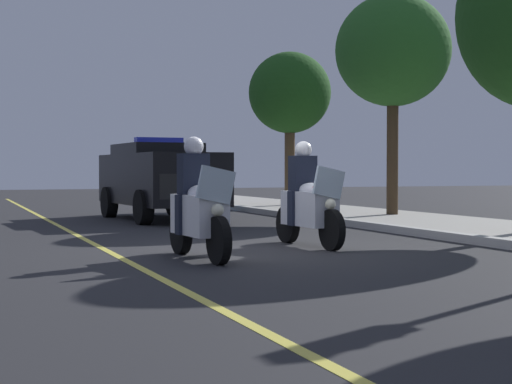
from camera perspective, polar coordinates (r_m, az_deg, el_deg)
The scene contains 9 objects.
ground_plane at distance 12.46m, azimuth 0.34°, elevation -4.17°, with size 80.00×80.00×0.00m, color #28282B.
curb_strip at distance 14.24m, azimuth 14.56°, elevation -3.19°, with size 48.00×0.24×0.15m, color #B7B5AD.
lane_stripe_center at distance 11.84m, azimuth -9.87°, elevation -4.48°, with size 48.00×0.12×0.01m, color #E0D14C.
police_motorcycle_lead_left at distance 11.23m, azimuth -4.12°, elevation -1.22°, with size 2.14×0.61×1.72m.
police_motorcycle_lead_right at distance 13.05m, azimuth 3.74°, elevation -0.83°, with size 2.14×0.61×1.72m.
police_suv at distance 20.07m, azimuth -6.83°, elevation 1.06°, with size 5.01×2.33×2.05m.
cyclist_background at distance 24.16m, azimuth -3.02°, elevation 0.64°, with size 1.76×0.33×1.69m.
tree_far_back at distance 21.11m, azimuth 9.71°, elevation 9.83°, with size 2.95×2.95×5.64m.
tree_behind_suv at distance 26.16m, azimuth 2.42°, elevation 6.99°, with size 2.67×2.67×4.96m.
Camera 1 is at (11.55, -4.50, 1.25)m, focal length 56.29 mm.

